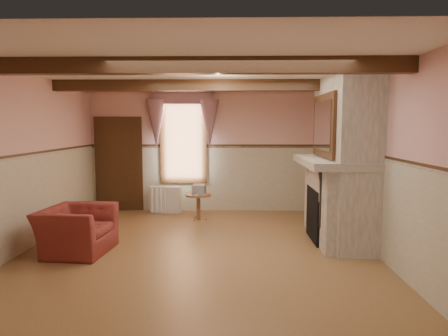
{
  "coord_description": "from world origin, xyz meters",
  "views": [
    {
      "loc": [
        0.55,
        -6.18,
        1.97
      ],
      "look_at": [
        0.38,
        0.8,
        1.23
      ],
      "focal_mm": 32.0,
      "sensor_mm": 36.0,
      "label": 1
    }
  ],
  "objects_px": {
    "side_table": "(198,207)",
    "radiator": "(166,200)",
    "mantel_clock": "(326,150)",
    "oil_lamp": "(327,148)",
    "armchair": "(77,230)",
    "bowl": "(332,155)"
  },
  "relations": [
    {
      "from": "armchair",
      "to": "oil_lamp",
      "type": "xyz_separation_m",
      "value": [
        4.13,
        1.24,
        1.21
      ]
    },
    {
      "from": "bowl",
      "to": "radiator",
      "type": "bearing_deg",
      "value": 148.6
    },
    {
      "from": "bowl",
      "to": "oil_lamp",
      "type": "relative_size",
      "value": 1.35
    },
    {
      "from": "side_table",
      "to": "bowl",
      "type": "relative_size",
      "value": 1.45
    },
    {
      "from": "armchair",
      "to": "side_table",
      "type": "xyz_separation_m",
      "value": [
        1.7,
        2.18,
        -0.08
      ]
    },
    {
      "from": "armchair",
      "to": "oil_lamp",
      "type": "relative_size",
      "value": 3.9
    },
    {
      "from": "radiator",
      "to": "mantel_clock",
      "type": "height_order",
      "value": "mantel_clock"
    },
    {
      "from": "bowl",
      "to": "mantel_clock",
      "type": "relative_size",
      "value": 1.58
    },
    {
      "from": "armchair",
      "to": "bowl",
      "type": "distance_m",
      "value": 4.37
    },
    {
      "from": "side_table",
      "to": "radiator",
      "type": "distance_m",
      "value": 1.07
    },
    {
      "from": "radiator",
      "to": "mantel_clock",
      "type": "distance_m",
      "value": 3.79
    },
    {
      "from": "side_table",
      "to": "mantel_clock",
      "type": "relative_size",
      "value": 2.29
    },
    {
      "from": "armchair",
      "to": "mantel_clock",
      "type": "height_order",
      "value": "mantel_clock"
    },
    {
      "from": "radiator",
      "to": "bowl",
      "type": "distance_m",
      "value": 3.96
    },
    {
      "from": "oil_lamp",
      "to": "radiator",
      "type": "bearing_deg",
      "value": 153.13
    },
    {
      "from": "side_table",
      "to": "bowl",
      "type": "distance_m",
      "value": 2.99
    },
    {
      "from": "mantel_clock",
      "to": "oil_lamp",
      "type": "relative_size",
      "value": 0.86
    },
    {
      "from": "armchair",
      "to": "radiator",
      "type": "relative_size",
      "value": 1.56
    },
    {
      "from": "side_table",
      "to": "oil_lamp",
      "type": "xyz_separation_m",
      "value": [
        2.42,
        -0.94,
        1.29
      ]
    },
    {
      "from": "side_table",
      "to": "oil_lamp",
      "type": "relative_size",
      "value": 1.96
    },
    {
      "from": "armchair",
      "to": "side_table",
      "type": "distance_m",
      "value": 2.77
    },
    {
      "from": "radiator",
      "to": "bowl",
      "type": "height_order",
      "value": "bowl"
    }
  ]
}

